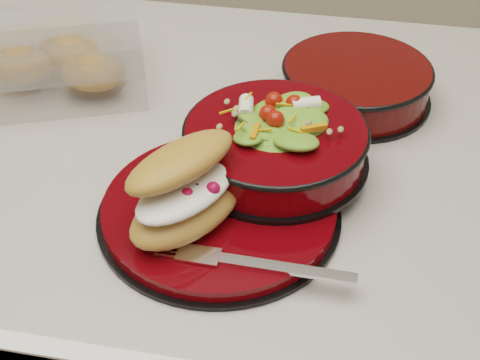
% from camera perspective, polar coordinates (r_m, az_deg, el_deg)
% --- Properties ---
extents(island_counter, '(1.24, 0.74, 0.90)m').
position_cam_1_polar(island_counter, '(1.21, -6.49, -12.81)').
color(island_counter, silver).
rests_on(island_counter, ground).
extents(dinner_plate, '(0.27, 0.27, 0.02)m').
position_cam_1_polar(dinner_plate, '(0.75, -1.74, -2.58)').
color(dinner_plate, black).
rests_on(dinner_plate, island_counter).
extents(salad_bowl, '(0.22, 0.22, 0.09)m').
position_cam_1_polar(salad_bowl, '(0.78, 3.05, 3.60)').
color(salad_bowl, black).
rests_on(salad_bowl, dinner_plate).
extents(croissant, '(0.14, 0.18, 0.09)m').
position_cam_1_polar(croissant, '(0.69, -4.55, -0.87)').
color(croissant, '#C3873B').
rests_on(croissant, dinner_plate).
extents(fork, '(0.18, 0.03, 0.00)m').
position_cam_1_polar(fork, '(0.67, 1.59, -7.18)').
color(fork, silver).
rests_on(fork, dinner_plate).
extents(pastry_box, '(0.29, 0.25, 0.09)m').
position_cam_1_polar(pastry_box, '(0.99, -15.44, 10.00)').
color(pastry_box, white).
rests_on(pastry_box, island_counter).
extents(extra_bowl, '(0.21, 0.21, 0.05)m').
position_cam_1_polar(extra_bowl, '(0.94, 9.87, 8.30)').
color(extra_bowl, black).
rests_on(extra_bowl, island_counter).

